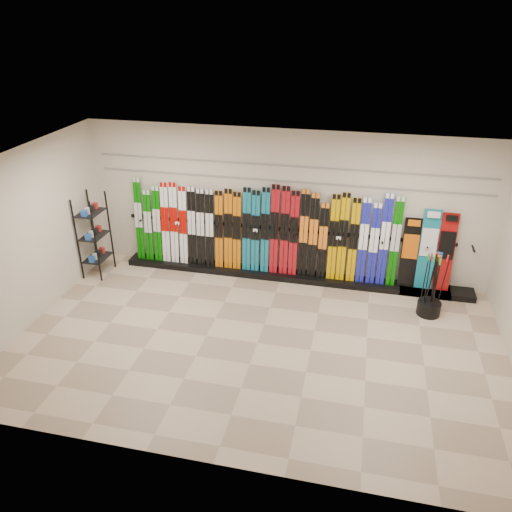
# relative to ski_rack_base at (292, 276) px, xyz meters

# --- Properties ---
(floor) EXTENTS (8.00, 8.00, 0.00)m
(floor) POSITION_rel_ski_rack_base_xyz_m (-0.22, -2.28, -0.06)
(floor) COLOR gray
(floor) RESTS_ON ground
(back_wall) EXTENTS (8.00, 0.00, 8.00)m
(back_wall) POSITION_rel_ski_rack_base_xyz_m (-0.22, 0.22, 1.44)
(back_wall) COLOR beige
(back_wall) RESTS_ON floor
(left_wall) EXTENTS (0.00, 5.00, 5.00)m
(left_wall) POSITION_rel_ski_rack_base_xyz_m (-4.22, -2.28, 1.44)
(left_wall) COLOR beige
(left_wall) RESTS_ON floor
(ceiling) EXTENTS (8.00, 8.00, 0.00)m
(ceiling) POSITION_rel_ski_rack_base_xyz_m (-0.22, -2.28, 2.94)
(ceiling) COLOR silver
(ceiling) RESTS_ON back_wall
(ski_rack_base) EXTENTS (8.00, 0.40, 0.12)m
(ski_rack_base) POSITION_rel_ski_rack_base_xyz_m (0.00, 0.00, 0.00)
(ski_rack_base) COLOR black
(ski_rack_base) RESTS_ON floor
(skis) EXTENTS (5.39, 0.18, 1.84)m
(skis) POSITION_rel_ski_rack_base_xyz_m (-0.65, 0.03, 0.91)
(skis) COLOR #076204
(skis) RESTS_ON ski_rack_base
(snowboards) EXTENTS (0.95, 0.24, 1.55)m
(snowboards) POSITION_rel_ski_rack_base_xyz_m (2.55, 0.07, 0.80)
(snowboards) COLOR black
(snowboards) RESTS_ON ski_rack_base
(accessory_rack) EXTENTS (0.40, 0.60, 1.71)m
(accessory_rack) POSITION_rel_ski_rack_base_xyz_m (-3.97, -0.63, 0.80)
(accessory_rack) COLOR black
(accessory_rack) RESTS_ON floor
(pole_bin) EXTENTS (0.42, 0.42, 0.25)m
(pole_bin) POSITION_rel_ski_rack_base_xyz_m (2.61, -0.75, 0.07)
(pole_bin) COLOR black
(pole_bin) RESTS_ON floor
(ski_poles) EXTENTS (0.38, 0.38, 1.18)m
(ski_poles) POSITION_rel_ski_rack_base_xyz_m (2.61, -0.72, 0.55)
(ski_poles) COLOR black
(ski_poles) RESTS_ON pole_bin
(slatwall_rail_0) EXTENTS (7.60, 0.02, 0.03)m
(slatwall_rail_0) POSITION_rel_ski_rack_base_xyz_m (-0.22, 0.20, 1.94)
(slatwall_rail_0) COLOR gray
(slatwall_rail_0) RESTS_ON back_wall
(slatwall_rail_1) EXTENTS (7.60, 0.02, 0.03)m
(slatwall_rail_1) POSITION_rel_ski_rack_base_xyz_m (-0.22, 0.20, 2.24)
(slatwall_rail_1) COLOR gray
(slatwall_rail_1) RESTS_ON back_wall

